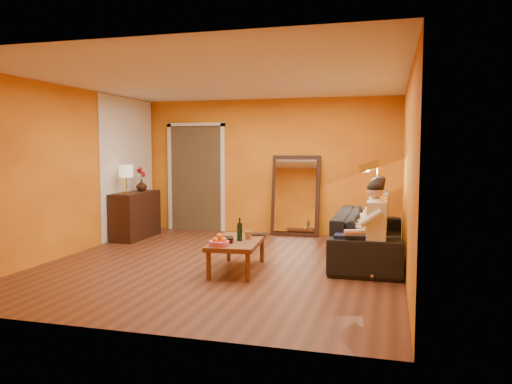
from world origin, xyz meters
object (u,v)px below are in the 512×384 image
(wine_bottle, at_px, (240,229))
(laptop, at_px, (257,235))
(floor_lamp, at_px, (377,210))
(person_mid_right, at_px, (379,219))
(person_far_left, at_px, (376,230))
(mirror_frame, at_px, (296,195))
(person_mid_left, at_px, (378,224))
(vase, at_px, (141,185))
(dog, at_px, (373,253))
(tumbler, at_px, (248,235))
(person_far_right, at_px, (379,214))
(sideboard, at_px, (135,215))
(table_lamp, at_px, (126,179))
(coffee_table, at_px, (237,255))
(sofa, at_px, (369,236))

(wine_bottle, height_order, laptop, wine_bottle)
(floor_lamp, distance_m, person_mid_right, 0.23)
(person_far_left, bearing_deg, mirror_frame, 119.14)
(person_mid_left, distance_m, vase, 4.62)
(dog, bearing_deg, mirror_frame, 141.00)
(person_mid_right, bearing_deg, person_mid_left, -90.00)
(person_far_left, xyz_separation_m, person_mid_right, (0.00, 1.10, 0.00))
(tumbler, height_order, laptop, tumbler)
(mirror_frame, distance_m, laptop, 2.62)
(person_far_right, distance_m, tumbler, 2.37)
(mirror_frame, height_order, sideboard, mirror_frame)
(floor_lamp, xyz_separation_m, person_far_left, (0.03, -1.30, -0.11))
(table_lamp, bearing_deg, laptop, -24.12)
(person_mid_right, distance_m, laptop, 1.86)
(person_mid_right, relative_size, tumbler, 10.90)
(laptop, bearing_deg, mirror_frame, 67.93)
(vase, bearing_deg, dog, -24.47)
(person_mid_right, relative_size, wine_bottle, 3.94)
(person_mid_right, distance_m, vase, 4.48)
(floor_lamp, height_order, tumbler, floor_lamp)
(coffee_table, height_order, person_mid_left, person_mid_left)
(sideboard, bearing_deg, person_mid_left, -15.40)
(sideboard, height_order, floor_lamp, floor_lamp)
(floor_lamp, height_order, wine_bottle, floor_lamp)
(person_mid_right, bearing_deg, tumbler, -147.12)
(person_far_right, bearing_deg, coffee_table, -135.81)
(person_mid_left, xyz_separation_m, tumbler, (-1.70, -0.55, -0.14))
(wine_bottle, bearing_deg, sofa, 35.48)
(vase, bearing_deg, table_lamp, -90.00)
(person_far_right, bearing_deg, sideboard, 178.64)
(sofa, relative_size, floor_lamp, 1.70)
(floor_lamp, bearing_deg, sofa, -96.12)
(person_far_right, bearing_deg, laptop, -139.13)
(person_mid_left, bearing_deg, sideboard, 164.60)
(person_mid_left, relative_size, person_far_right, 1.00)
(table_lamp, bearing_deg, person_far_right, 2.57)
(mirror_frame, bearing_deg, vase, -163.43)
(sideboard, xyz_separation_m, coffee_table, (2.55, -1.87, -0.21))
(mirror_frame, relative_size, person_far_left, 1.25)
(mirror_frame, xyz_separation_m, laptop, (-0.06, -2.60, -0.33))
(table_lamp, bearing_deg, person_mid_left, -11.69)
(mirror_frame, bearing_deg, sofa, -51.67)
(person_far_left, xyz_separation_m, person_far_right, (0.00, 1.65, 0.00))
(person_far_left, bearing_deg, person_far_right, 90.00)
(tumbler, bearing_deg, floor_lamp, 37.86)
(sideboard, height_order, vase, vase)
(person_mid_left, xyz_separation_m, wine_bottle, (-1.77, -0.72, -0.03))
(floor_lamp, distance_m, dog, 1.33)
(sofa, bearing_deg, vase, 76.68)
(sideboard, bearing_deg, sofa, -10.08)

